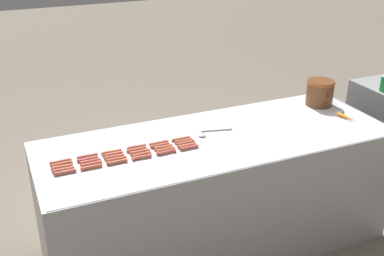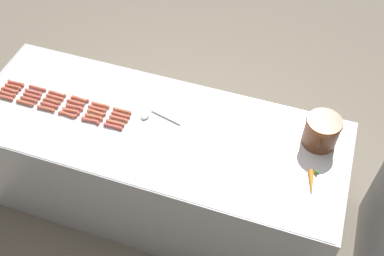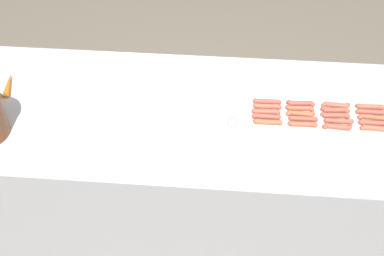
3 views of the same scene
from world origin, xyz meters
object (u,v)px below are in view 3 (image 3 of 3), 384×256
object	(u,v)px
hot_dog_22	(300,108)
hot_dog_26	(370,107)
hot_dog_16	(300,114)
hot_dog_27	(336,105)
carrot	(8,84)
hot_dog_28	(301,103)
hot_dog_29	(267,102)
hot_dog_23	(267,106)
hot_dog_2	(375,128)
hot_dog_20	(370,112)
hot_dog_17	(266,112)
hot_dog_9	(339,121)
hot_dog_10	(303,119)
serving_spoon	(223,123)
hot_dog_21	(335,110)
hot_dog_11	(266,116)
hot_dog_14	(372,117)
hot_dog_15	(335,115)
hot_dog_4	(303,124)
hot_dog_5	(268,122)
hot_dog_8	(373,123)

from	to	relation	value
hot_dog_22	hot_dog_26	xyz separation A→B (m)	(0.04, -0.32, 0.00)
hot_dog_16	hot_dog_27	distance (m)	0.18
carrot	hot_dog_28	bearing A→B (deg)	-90.77
hot_dog_16	hot_dog_29	bearing A→B (deg)	64.56
hot_dog_26	carrot	distance (m)	1.72
hot_dog_23	hot_dog_28	world-z (taller)	same
hot_dog_27	hot_dog_2	bearing A→B (deg)	-132.53
hot_dog_20	hot_dog_29	world-z (taller)	same
hot_dog_17	hot_dog_23	bearing A→B (deg)	-10.12
hot_dog_16	hot_dog_28	bearing A→B (deg)	-4.62
hot_dog_9	carrot	size ratio (longest dim) A/B	0.73
hot_dog_10	hot_dog_16	distance (m)	0.03
hot_dog_26	hot_dog_28	size ratio (longest dim) A/B	1.00
hot_dog_23	hot_dog_28	size ratio (longest dim) A/B	1.00
hot_dog_16	hot_dog_22	bearing A→B (deg)	1.22
hot_dog_29	serving_spoon	bearing A→B (deg)	128.39
hot_dog_21	hot_dog_29	distance (m)	0.31
hot_dog_9	hot_dog_11	xyz separation A→B (m)	(0.00, 0.32, 0.00)
carrot	hot_dog_29	bearing A→B (deg)	-90.90
hot_dog_11	hot_dog_21	distance (m)	0.32
hot_dog_14	hot_dog_21	bearing A→B (deg)	77.41
hot_dog_14	hot_dog_15	world-z (taller)	same
hot_dog_9	hot_dog_15	xyz separation A→B (m)	(0.04, 0.01, 0.00)
hot_dog_4	hot_dog_22	world-z (taller)	same
hot_dog_10	hot_dog_27	size ratio (longest dim) A/B	1.00
hot_dog_2	hot_dog_20	world-z (taller)	same
hot_dog_9	hot_dog_26	world-z (taller)	same
hot_dog_5	hot_dog_8	xyz separation A→B (m)	(0.03, -0.47, 0.00)
hot_dog_23	hot_dog_26	distance (m)	0.47
hot_dog_27	hot_dog_10	bearing A→B (deg)	124.04
hot_dog_16	hot_dog_11	bearing A→B (deg)	101.60
hot_dog_15	hot_dog_27	distance (m)	0.07
hot_dog_27	hot_dog_29	size ratio (longest dim) A/B	1.00
hot_dog_17	carrot	distance (m)	1.24
hot_dog_5	hot_dog_9	world-z (taller)	same
hot_dog_21	hot_dog_27	xyz separation A→B (m)	(0.03, -0.01, 0.00)
hot_dog_10	hot_dog_11	bearing A→B (deg)	89.45
hot_dog_17	hot_dog_26	xyz separation A→B (m)	(0.07, -0.48, 0.00)
hot_dog_14	hot_dog_17	xyz separation A→B (m)	(-0.00, 0.48, 0.00)
hot_dog_15	hot_dog_23	distance (m)	0.31
hot_dog_11	hot_dog_17	size ratio (longest dim) A/B	1.00
hot_dog_22	hot_dog_23	size ratio (longest dim) A/B	1.00
hot_dog_5	hot_dog_23	world-z (taller)	same
hot_dog_2	hot_dog_20	size ratio (longest dim) A/B	1.00
hot_dog_22	hot_dog_29	xyz separation A→B (m)	(0.03, 0.15, 0.00)
hot_dog_21	hot_dog_22	world-z (taller)	same
hot_dog_21	hot_dog_5	bearing A→B (deg)	108.75
hot_dog_9	hot_dog_27	distance (m)	0.11
hot_dog_17	hot_dog_8	bearing A→B (deg)	-94.28
hot_dog_2	carrot	bearing A→B (deg)	84.69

